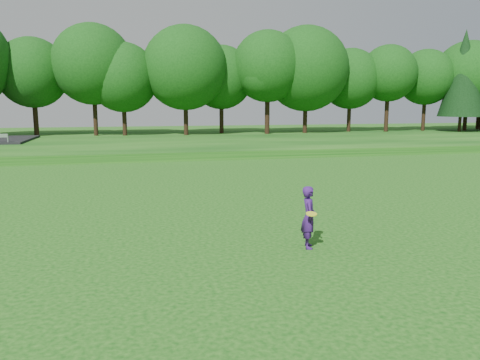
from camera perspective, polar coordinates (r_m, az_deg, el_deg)
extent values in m
plane|color=#0C420D|center=(14.08, 0.48, -7.00)|extent=(140.00, 140.00, 0.00)
cube|color=#0C420D|center=(47.37, -9.40, 4.79)|extent=(130.00, 30.00, 0.60)
cube|color=gray|center=(33.51, -7.70, 2.51)|extent=(130.00, 1.60, 0.04)
imported|color=#3A1666|center=(13.02, 8.39, -4.51)|extent=(0.55, 0.71, 1.73)
cylinder|color=yellow|center=(12.57, 8.71, -4.10)|extent=(0.30, 0.30, 0.08)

